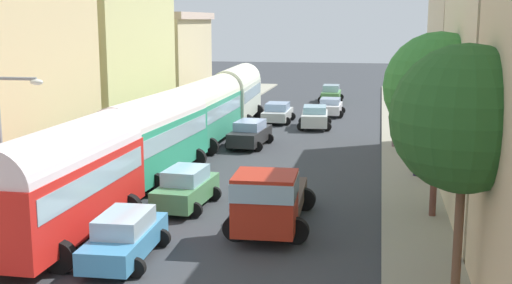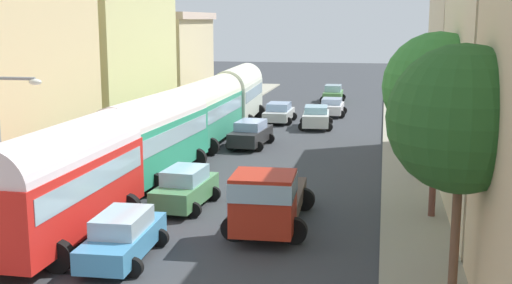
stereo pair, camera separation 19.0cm
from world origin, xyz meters
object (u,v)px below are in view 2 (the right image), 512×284
cargo_truck_0 (268,198)px  car_0 (316,117)px  parked_bus_2 (206,109)px  car_5 (251,134)px  car_3 (123,236)px  car_4 (185,188)px  parked_bus_1 (155,133)px  car_6 (279,113)px  pedestrian_0 (395,131)px  streetlamp_near (6,144)px  parked_bus_3 (238,92)px  car_1 (332,107)px  parked_bus_0 (64,177)px  pedestrian_1 (417,158)px  car_2 (333,93)px

cargo_truck_0 → car_0: size_ratio=1.67×
parked_bus_2 → car_5: 3.14m
car_3 → car_4: 6.03m
parked_bus_1 → cargo_truck_0: (6.65, -6.75, -0.99)m
car_5 → car_6: 9.64m
pedestrian_0 → streetlamp_near: streetlamp_near is taller
parked_bus_1 → streetlamp_near: (-1.64, -9.69, 1.23)m
parked_bus_3 → car_1: size_ratio=2.32×
parked_bus_2 → car_0: size_ratio=2.43×
car_6 → streetlamp_near: size_ratio=0.71×
car_3 → pedestrian_0: 21.98m
car_3 → car_4: (0.19, 6.03, 0.05)m
parked_bus_0 → pedestrian_1: size_ratio=4.91×
parked_bus_0 → cargo_truck_0: 7.09m
streetlamp_near → car_1: bearing=75.8°
car_1 → parked_bus_0: bearing=-101.7°
parked_bus_1 → car_3: (2.61, -10.33, -1.49)m
car_2 → streetlamp_near: 42.41m
car_4 → pedestrian_1: pedestrian_1 is taller
car_4 → streetlamp_near: streetlamp_near is taller
pedestrian_0 → streetlamp_near: (-12.93, -19.55, 2.43)m
pedestrian_0 → parked_bus_1: bearing=-138.9°
parked_bus_3 → pedestrian_1: (12.21, -15.47, -1.28)m
parked_bus_3 → car_6: parked_bus_3 is taller
parked_bus_2 → pedestrian_1: bearing=-27.9°
parked_bus_2 → streetlamp_near: size_ratio=1.71×
car_4 → car_1: bearing=82.1°
car_2 → car_3: bearing=-94.5°
pedestrian_1 → car_3: bearing=-126.7°
car_4 → car_6: bearing=89.6°
car_4 → car_3: bearing=-91.8°
pedestrian_0 → streetlamp_near: size_ratio=0.32×
car_3 → cargo_truck_0: bearing=41.6°
car_5 → car_0: bearing=67.5°
parked_bus_2 → streetlamp_near: streetlamp_near is taller
pedestrian_1 → streetlamp_near: bearing=-138.6°
cargo_truck_0 → car_1: 29.42m
parked_bus_0 → pedestrian_1: parked_bus_0 is taller
cargo_truck_0 → car_5: size_ratio=1.52×
parked_bus_2 → streetlamp_near: (-1.64, -18.69, 1.27)m
car_4 → pedestrian_1: (9.41, 6.83, 0.19)m
car_1 → car_2: bearing=93.9°
car_4 → parked_bus_3: bearing=97.2°
car_3 → car_6: bearing=89.3°
cargo_truck_0 → car_4: 4.59m
streetlamp_near → car_5: bearing=76.5°
car_1 → car_6: (-3.59, -4.13, 0.02)m
car_5 → car_6: (0.16, 9.64, -0.05)m
car_5 → car_1: bearing=74.8°
car_3 → car_1: bearing=83.2°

